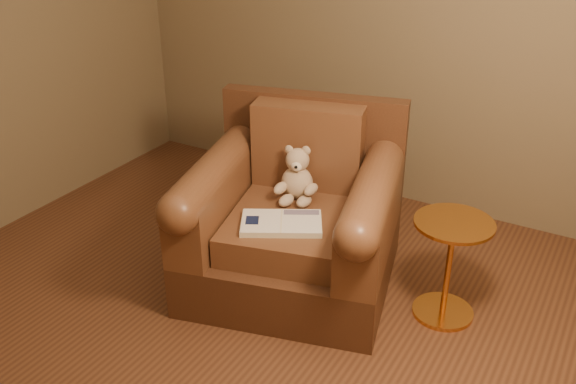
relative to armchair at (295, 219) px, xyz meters
The scene contains 6 objects.
floor 0.80m from the armchair, 91.88° to the right, with size 4.00×4.00×0.00m, color brown.
room 1.50m from the armchair, 91.88° to the right, with size 4.02×4.02×2.71m.
armchair is the anchor object (origin of this frame).
teddy_bear 0.23m from the armchair, 113.84° to the left, with size 0.24×0.27×0.32m.
guidebook 0.27m from the armchair, 78.31° to the right, with size 0.50×0.43×0.04m.
side_table 0.89m from the armchair, ahead, with size 0.42×0.42×0.58m.
Camera 1 is at (1.59, -2.11, 2.20)m, focal length 40.00 mm.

